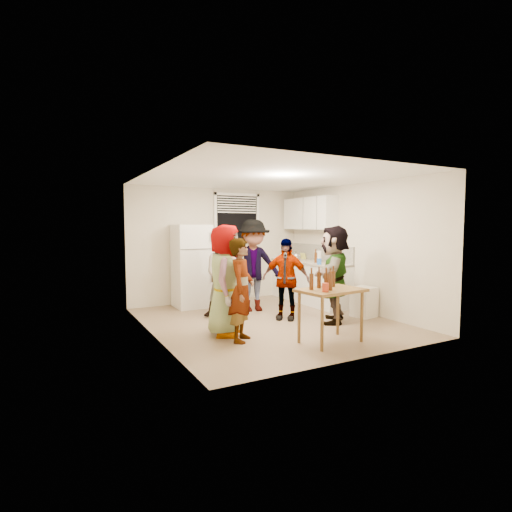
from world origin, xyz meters
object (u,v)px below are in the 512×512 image
beer_bottle_table (326,289)px  guest_back_right (253,311)px  refrigerator (192,266)px  kettle (296,260)px  blue_cup (319,265)px  guest_stripe (242,341)px  serving_table (330,342)px  beer_bottle_counter (316,263)px  wine_bottle (290,258)px  red_cup (325,292)px  guest_grey (225,335)px  guest_black (285,319)px  trash_bin (364,303)px  guest_back_left (225,317)px  guest_orange (333,322)px

beer_bottle_table → guest_back_right: beer_bottle_table is taller
refrigerator → kettle: 2.42m
kettle → blue_cup: bearing=-115.2°
refrigerator → beer_bottle_table: bearing=-76.2°
refrigerator → guest_stripe: 2.84m
serving_table → beer_bottle_table: beer_bottle_table is taller
beer_bottle_counter → refrigerator: bearing=155.1°
blue_cup → serving_table: 2.50m
wine_bottle → beer_bottle_counter: (-0.15, -1.20, 0.00)m
blue_cup → serving_table: size_ratio=0.13×
blue_cup → red_cup: 2.61m
guest_grey → red_cup: bearing=-112.2°
refrigerator → guest_back_right: (0.94, -0.96, -0.85)m
wine_bottle → guest_black: (-1.39, -1.98, -0.90)m
guest_back_right → guest_black: 0.93m
refrigerator → serving_table: 3.60m
trash_bin → serving_table: trash_bin is taller
beer_bottle_counter → red_cup: bearing=-124.2°
guest_back_left → guest_black: bearing=-16.0°
serving_table → guest_black: (0.19, 1.51, 0.00)m
serving_table → beer_bottle_table: (-0.09, 0.00, 0.78)m
blue_cup → guest_stripe: 2.84m
serving_table → guest_grey: size_ratio=0.54×
blue_cup → guest_grey: 2.75m
guest_back_right → trash_bin: bearing=-29.1°
guest_orange → guest_black: bearing=-87.6°
beer_bottle_table → trash_bin: bearing=30.7°
beer_bottle_counter → beer_bottle_table: beer_bottle_counter is taller
red_cup → guest_back_left: red_cup is taller
trash_bin → guest_back_left: (-2.28, 1.20, -0.25)m
guest_grey → serving_table: bearing=-101.8°
guest_stripe → guest_back_right: size_ratio=0.84×
guest_back_right → guest_black: bearing=-65.9°
beer_bottle_counter → guest_grey: (-2.61, -1.21, -0.90)m
guest_grey → guest_black: (1.37, 0.43, 0.00)m
trash_bin → guest_back_right: (-1.56, 1.43, -0.25)m
guest_back_right → guest_orange: 1.68m
beer_bottle_table → guest_orange: size_ratio=0.14×
kettle → guest_back_right: bearing=-170.0°
refrigerator → guest_back_left: bearing=-79.8°
blue_cup → guest_grey: blue_cup is taller
serving_table → guest_grey: bearing=137.4°
blue_cup → guest_grey: bearing=-160.4°
kettle → guest_stripe: 3.65m
guest_stripe → serving_table: bearing=-82.6°
red_cup → guest_orange: size_ratio=0.07×
refrigerator → serving_table: refrigerator is taller
guest_grey → guest_back_left: guest_back_left is taller
guest_stripe → guest_back_right: 2.08m
guest_stripe → guest_orange: size_ratio=0.89×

